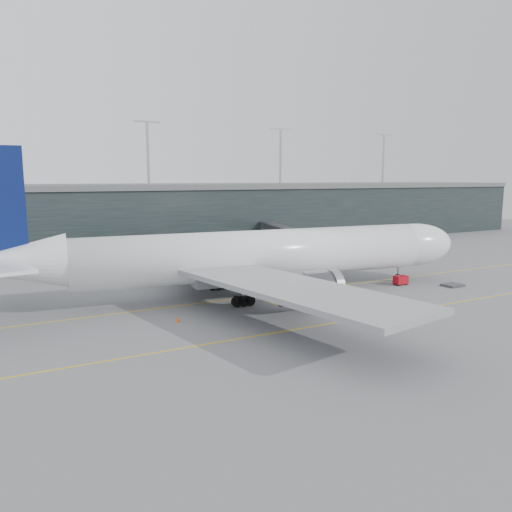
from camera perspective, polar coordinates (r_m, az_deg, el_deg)
name	(u,v)px	position (r m, az deg, el deg)	size (l,w,h in m)	color
ground	(213,294)	(72.72, -4.99, -4.39)	(320.00, 320.00, 0.00)	slate
taxiline_a	(224,300)	(69.16, -3.68, -5.06)	(160.00, 0.25, 0.02)	gold
taxiline_b	(284,331)	(55.51, 3.26, -8.58)	(160.00, 0.25, 0.02)	gold
taxiline_lead_main	(195,269)	(92.71, -7.02, -1.52)	(0.25, 60.00, 0.02)	gold
terminal	(118,216)	(126.54, -15.47, 4.47)	(240.00, 36.00, 29.00)	black
main_aircraft	(256,256)	(70.95, -0.04, 0.02)	(72.79, 68.05, 20.40)	white
jet_bridge	(286,236)	(104.97, 3.42, 2.32)	(11.39, 42.74, 6.26)	#2A2A2F
gse_cart	(401,280)	(81.90, 16.21, -2.63)	(2.16, 1.41, 1.45)	#A30B17
baggage_dolly	(453,285)	(83.69, 21.56, -3.10)	(3.00, 2.40, 0.30)	#36363B
uld_a	(152,279)	(80.63, -11.81, -2.59)	(2.19, 1.95, 1.67)	#3B3C41
uld_b	(179,275)	(82.71, -8.83, -2.17)	(2.29, 1.99, 1.81)	#3B3C41
uld_c	(191,275)	(82.86, -7.44, -2.16)	(1.98, 1.64, 1.70)	#3B3C41
cone_nose	(405,279)	(85.40, 16.66, -2.52)	(0.39, 0.39, 0.63)	#FA460D
cone_wing_stbd	(363,315)	(61.70, 12.09, -6.65)	(0.43, 0.43, 0.69)	orange
cone_wing_port	(227,276)	(83.94, -3.32, -2.30)	(0.49, 0.49, 0.79)	orange
cone_tail	(178,319)	(59.34, -8.89, -7.13)	(0.50, 0.50, 0.79)	#FC540E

